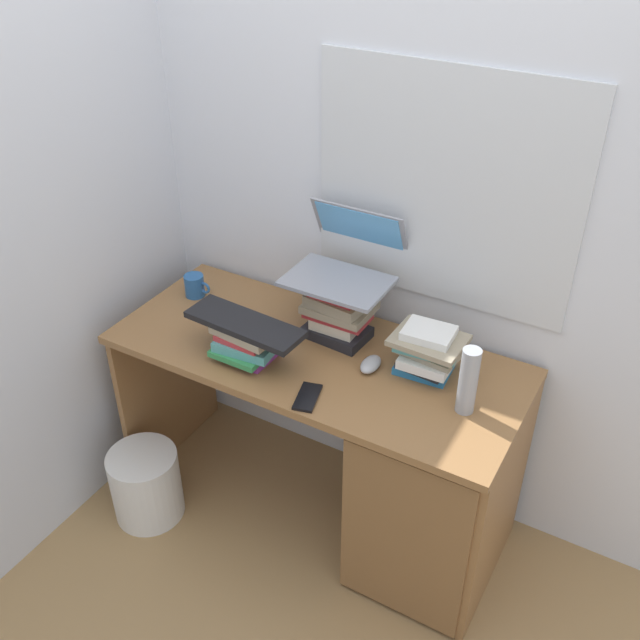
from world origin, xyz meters
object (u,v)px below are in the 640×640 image
(book_stack_side, at_px, (428,351))
(cell_phone, at_px, (308,397))
(mug, at_px, (195,286))
(keyboard, at_px, (245,324))
(water_bottle, at_px, (468,381))
(laptop, at_px, (347,260))
(book_stack_keyboard_riser, at_px, (246,343))
(computer_mouse, at_px, (371,364))
(book_stack_tall, at_px, (339,310))
(desk, at_px, (405,468))
(wastebasket, at_px, (146,484))

(book_stack_side, bearing_deg, cell_phone, -130.62)
(book_stack_side, xyz_separation_m, mug, (-0.97, -0.00, -0.04))
(keyboard, bearing_deg, water_bottle, 12.10)
(laptop, relative_size, keyboard, 0.84)
(laptop, distance_m, water_bottle, 0.61)
(keyboard, relative_size, water_bottle, 1.81)
(book_stack_side, relative_size, cell_phone, 1.75)
(keyboard, bearing_deg, book_stack_keyboard_riser, -41.49)
(computer_mouse, relative_size, water_bottle, 0.45)
(keyboard, height_order, computer_mouse, keyboard)
(keyboard, bearing_deg, computer_mouse, 24.98)
(book_stack_keyboard_riser, bearing_deg, computer_mouse, 21.72)
(mug, xyz_separation_m, water_bottle, (1.15, -0.12, 0.07))
(book_stack_tall, relative_size, laptop, 0.66)
(computer_mouse, bearing_deg, keyboard, -158.61)
(keyboard, bearing_deg, desk, 15.33)
(book_stack_keyboard_riser, height_order, cell_phone, book_stack_keyboard_riser)
(desk, distance_m, mug, 1.06)
(water_bottle, distance_m, wastebasket, 1.38)
(cell_phone, bearing_deg, book_stack_keyboard_riser, 149.50)
(computer_mouse, bearing_deg, water_bottle, -7.15)
(book_stack_side, height_order, wastebasket, book_stack_side)
(desk, bearing_deg, mug, 173.13)
(desk, bearing_deg, book_stack_tall, 156.46)
(book_stack_keyboard_riser, distance_m, wastebasket, 0.81)
(computer_mouse, bearing_deg, laptop, 135.96)
(book_stack_tall, bearing_deg, laptop, 95.87)
(book_stack_tall, bearing_deg, computer_mouse, -32.08)
(book_stack_side, xyz_separation_m, water_bottle, (0.18, -0.12, 0.03))
(desk, height_order, book_stack_tall, book_stack_tall)
(desk, xyz_separation_m, water_bottle, (0.18, -0.01, 0.47))
(book_stack_side, bearing_deg, laptop, 163.31)
(book_stack_side, bearing_deg, desk, -89.82)
(desk, xyz_separation_m, mug, (-0.97, 0.12, 0.40))
(book_stack_tall, distance_m, computer_mouse, 0.24)
(book_stack_keyboard_riser, xyz_separation_m, cell_phone, (0.29, -0.08, -0.06))
(cell_phone, height_order, wastebasket, cell_phone)
(book_stack_keyboard_riser, bearing_deg, desk, 11.97)
(book_stack_side, distance_m, wastebasket, 1.26)
(desk, distance_m, wastebasket, 1.04)
(book_stack_keyboard_riser, distance_m, book_stack_side, 0.61)
(desk, xyz_separation_m, book_stack_tall, (-0.36, 0.16, 0.46))
(wastebasket, bearing_deg, water_bottle, 16.25)
(desk, distance_m, computer_mouse, 0.41)
(desk, distance_m, book_stack_tall, 0.60)
(cell_phone, bearing_deg, laptop, 87.20)
(book_stack_tall, relative_size, mug, 2.08)
(keyboard, height_order, mug, keyboard)
(book_stack_side, relative_size, computer_mouse, 2.28)
(book_stack_tall, relative_size, wastebasket, 0.78)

